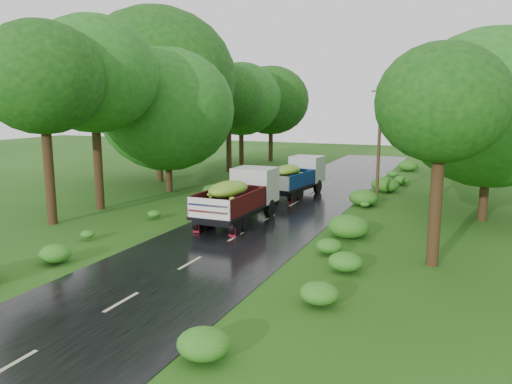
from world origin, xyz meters
The scene contains 9 objects.
ground centered at (0.00, 0.00, 0.00)m, with size 120.00×120.00×0.00m, color #1F450E.
road centered at (0.00, 5.00, 0.01)m, with size 6.50×80.00×0.02m, color black.
road_lines centered at (0.00, 6.00, 0.02)m, with size 0.12×69.60×0.00m.
truck_near centered at (-0.97, 10.56, 1.43)m, with size 2.19×6.02×2.52m.
truck_far centered at (-0.74, 18.54, 1.35)m, with size 2.65×5.87×2.39m.
utility_pole centered at (4.25, 19.27, 3.64)m, with size 1.20×0.48×7.08m.
trees_left centered at (-10.23, 21.49, 6.54)m, with size 7.61×32.92×9.66m.
trees_right centered at (9.06, 22.01, 5.42)m, with size 6.23×31.90×7.46m.
shrubs centered at (0.00, 14.00, 0.35)m, with size 11.90×44.00×0.70m.
Camera 1 is at (9.16, -11.33, 5.85)m, focal length 35.00 mm.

